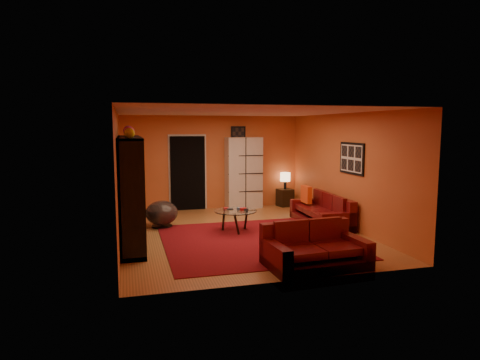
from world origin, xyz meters
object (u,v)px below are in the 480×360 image
object	(u,v)px
sofa	(324,212)
storage_cabinet	(244,173)
tv	(133,192)
table_lamp	(285,177)
loveseat	(313,249)
coffee_table	(235,213)
entertainment_unit	(131,189)
side_table	(285,198)
bowl_chair	(162,213)

from	to	relation	value
sofa	storage_cabinet	distance (m)	2.90
tv	table_lamp	world-z (taller)	tv
sofa	loveseat	bearing A→B (deg)	-117.38
storage_cabinet	tv	bearing A→B (deg)	-141.27
coffee_table	storage_cabinet	world-z (taller)	storage_cabinet
entertainment_unit	tv	size ratio (longest dim) A/B	3.42
side_table	entertainment_unit	bearing A→B (deg)	-147.83
tv	side_table	distance (m)	5.14
bowl_chair	sofa	bearing A→B (deg)	-11.12
entertainment_unit	side_table	world-z (taller)	entertainment_unit
coffee_table	side_table	bearing A→B (deg)	50.32
sofa	storage_cabinet	xyz separation A→B (m)	(-1.27, 2.50, 0.71)
entertainment_unit	loveseat	size ratio (longest dim) A/B	1.79
sofa	coffee_table	xyz separation A→B (m)	(-2.20, -0.16, 0.14)
side_table	tv	bearing A→B (deg)	-148.20
table_lamp	coffee_table	bearing A→B (deg)	-129.68
entertainment_unit	side_table	bearing A→B (deg)	32.17
loveseat	side_table	world-z (taller)	loveseat
coffee_table	side_table	world-z (taller)	side_table
sofa	loveseat	size ratio (longest dim) A/B	1.21
table_lamp	tv	bearing A→B (deg)	-148.20
entertainment_unit	storage_cabinet	world-z (taller)	entertainment_unit
tv	bowl_chair	xyz separation A→B (m)	(0.64, 0.96, -0.65)
coffee_table	storage_cabinet	distance (m)	2.87
sofa	table_lamp	distance (m)	2.51
entertainment_unit	bowl_chair	distance (m)	1.44
storage_cabinet	side_table	distance (m)	1.45
side_table	storage_cabinet	bearing A→B (deg)	177.68
entertainment_unit	tv	world-z (taller)	entertainment_unit
loveseat	side_table	bearing A→B (deg)	-19.39
table_lamp	storage_cabinet	bearing A→B (deg)	177.68
tv	coffee_table	distance (m)	2.23
bowl_chair	table_lamp	xyz separation A→B (m)	(3.69, 1.72, 0.52)
entertainment_unit	loveseat	xyz separation A→B (m)	(2.89, -2.41, -0.77)
loveseat	storage_cabinet	world-z (taller)	storage_cabinet
entertainment_unit	coffee_table	xyz separation A→B (m)	(2.21, 0.14, -0.62)
table_lamp	side_table	bearing A→B (deg)	0.00
bowl_chair	tv	bearing A→B (deg)	-123.53
sofa	side_table	xyz separation A→B (m)	(-0.04, 2.45, -0.04)
entertainment_unit	loveseat	world-z (taller)	entertainment_unit
sofa	table_lamp	bearing A→B (deg)	92.75
coffee_table	bowl_chair	xyz separation A→B (m)	(-1.52, 0.89, -0.10)
storage_cabinet	table_lamp	xyz separation A→B (m)	(1.24, -0.05, -0.16)
entertainment_unit	storage_cabinet	size ratio (longest dim) A/B	1.50
loveseat	storage_cabinet	bearing A→B (deg)	-6.08
storage_cabinet	entertainment_unit	bearing A→B (deg)	-141.00
tv	storage_cabinet	world-z (taller)	storage_cabinet
loveseat	coffee_table	distance (m)	2.65
entertainment_unit	coffee_table	distance (m)	2.30
table_lamp	bowl_chair	bearing A→B (deg)	-154.98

